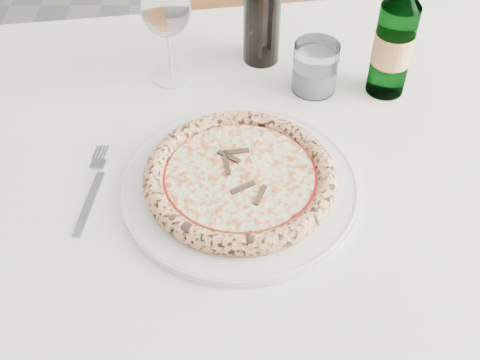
% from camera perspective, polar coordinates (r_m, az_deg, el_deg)
% --- Properties ---
extents(dining_table, '(1.60, 1.07, 0.76)m').
position_cam_1_polar(dining_table, '(1.06, -0.05, -0.07)').
color(dining_table, brown).
rests_on(dining_table, floor).
extents(chair_far, '(0.49, 0.49, 0.93)m').
position_cam_1_polar(chair_far, '(1.75, 0.68, 15.02)').
color(chair_far, brown).
rests_on(chair_far, floor).
extents(plate, '(0.37, 0.37, 0.02)m').
position_cam_1_polar(plate, '(0.92, -0.00, -0.48)').
color(plate, white).
rests_on(plate, dining_table).
extents(pizza, '(0.29, 0.29, 0.03)m').
position_cam_1_polar(pizza, '(0.91, -0.00, 0.28)').
color(pizza, tan).
rests_on(pizza, plate).
extents(fork, '(0.03, 0.19, 0.00)m').
position_cam_1_polar(fork, '(0.95, -13.84, -0.92)').
color(fork, gray).
rests_on(fork, dining_table).
extents(wine_glass, '(0.09, 0.09, 0.20)m').
position_cam_1_polar(wine_glass, '(1.07, -7.04, 15.68)').
color(wine_glass, silver).
rests_on(wine_glass, dining_table).
extents(tumbler, '(0.08, 0.08, 0.09)m').
position_cam_1_polar(tumbler, '(1.10, 7.11, 10.29)').
color(tumbler, silver).
rests_on(tumbler, dining_table).
extents(beer_bottle, '(0.07, 0.07, 0.26)m').
position_cam_1_polar(beer_bottle, '(1.08, 14.44, 12.76)').
color(beer_bottle, '#1D5626').
rests_on(beer_bottle, dining_table).
extents(wine_bottle, '(0.07, 0.07, 0.28)m').
position_cam_1_polar(wine_bottle, '(1.13, 2.14, 16.52)').
color(wine_bottle, black).
rests_on(wine_bottle, dining_table).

